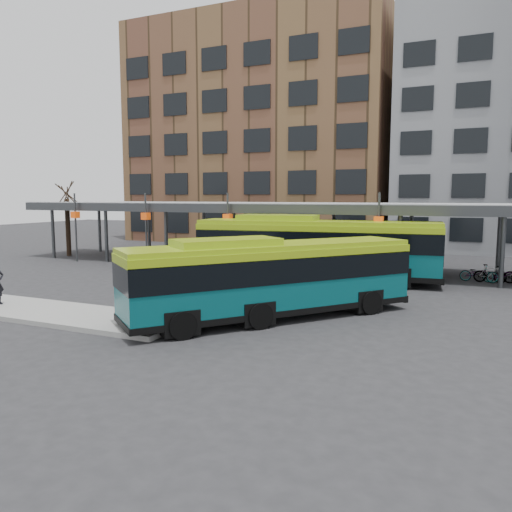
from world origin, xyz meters
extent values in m
plane|color=#28282B|center=(0.00, 0.00, 0.00)|extent=(120.00, 120.00, 0.00)
cube|color=gray|center=(-5.50, -3.00, 0.09)|extent=(14.00, 3.00, 0.18)
cube|color=#999B9E|center=(0.00, 13.00, 4.00)|extent=(40.00, 6.00, 0.35)
cube|color=#383A3D|center=(0.00, 10.00, 3.85)|extent=(40.00, 0.15, 0.55)
cylinder|color=#383A3D|center=(-18.00, 10.50, 1.90)|extent=(0.24, 0.24, 3.80)
cylinder|color=#383A3D|center=(-18.00, 15.50, 1.90)|extent=(0.24, 0.24, 3.80)
cylinder|color=#383A3D|center=(-13.00, 10.50, 1.90)|extent=(0.24, 0.24, 3.80)
cylinder|color=#383A3D|center=(-13.00, 15.50, 1.90)|extent=(0.24, 0.24, 3.80)
cylinder|color=#383A3D|center=(-8.00, 10.50, 1.90)|extent=(0.24, 0.24, 3.80)
cylinder|color=#383A3D|center=(-8.00, 15.50, 1.90)|extent=(0.24, 0.24, 3.80)
cylinder|color=#383A3D|center=(-3.00, 10.50, 1.90)|extent=(0.24, 0.24, 3.80)
cylinder|color=#383A3D|center=(-3.00, 15.50, 1.90)|extent=(0.24, 0.24, 3.80)
cylinder|color=#383A3D|center=(2.00, 10.50, 1.90)|extent=(0.24, 0.24, 3.80)
cylinder|color=#383A3D|center=(2.00, 15.50, 1.90)|extent=(0.24, 0.24, 3.80)
cylinder|color=#383A3D|center=(7.00, 10.50, 1.90)|extent=(0.24, 0.24, 3.80)
cylinder|color=#383A3D|center=(7.00, 15.50, 1.90)|extent=(0.24, 0.24, 3.80)
cylinder|color=#383A3D|center=(12.00, 10.50, 1.90)|extent=(0.24, 0.24, 3.80)
cylinder|color=#383A3D|center=(12.00, 15.50, 1.90)|extent=(0.24, 0.24, 3.80)
cylinder|color=#383A3D|center=(-15.00, 9.70, 2.40)|extent=(0.12, 0.12, 4.80)
cube|color=#DD480D|center=(-15.00, 9.70, 3.30)|extent=(0.45, 0.45, 0.45)
cylinder|color=#383A3D|center=(-9.00, 9.70, 2.40)|extent=(0.12, 0.12, 4.80)
cube|color=#DD480D|center=(-9.00, 9.70, 3.30)|extent=(0.45, 0.45, 0.45)
cylinder|color=#383A3D|center=(-3.00, 9.70, 2.40)|extent=(0.12, 0.12, 4.80)
cube|color=#DD480D|center=(-3.00, 9.70, 3.30)|extent=(0.45, 0.45, 0.45)
cylinder|color=#383A3D|center=(6.00, 9.70, 2.40)|extent=(0.12, 0.12, 4.80)
cube|color=#DD480D|center=(6.00, 9.70, 3.30)|extent=(0.45, 0.45, 0.45)
cylinder|color=black|center=(-18.00, 12.00, 2.20)|extent=(0.36, 0.36, 4.40)
cylinder|color=black|center=(-17.90, 12.00, 4.80)|extent=(0.08, 1.63, 1.59)
cylinder|color=black|center=(-18.00, 12.10, 4.80)|extent=(1.63, 0.13, 1.59)
cylinder|color=black|center=(-18.10, 11.99, 4.80)|extent=(0.15, 1.63, 1.59)
cylinder|color=black|center=(-18.00, 11.90, 4.80)|extent=(1.63, 0.10, 1.59)
cube|color=brown|center=(-10.00, 32.00, 11.00)|extent=(26.00, 14.00, 22.00)
cube|color=#074F55|center=(3.88, -0.03, 1.49)|extent=(8.88, 10.17, 2.33)
cube|color=black|center=(3.88, -0.03, 1.96)|extent=(8.95, 10.24, 0.89)
cube|color=#8EAF12|center=(3.88, -0.03, 2.75)|extent=(8.80, 10.11, 0.19)
cube|color=#8EAF12|center=(2.70, -1.48, 2.94)|extent=(3.66, 3.96, 0.33)
cube|color=black|center=(3.88, -0.03, 0.44)|extent=(8.96, 10.25, 0.22)
cylinder|color=black|center=(7.12, 2.15, 0.47)|extent=(0.81, 0.90, 0.93)
cylinder|color=black|center=(5.35, 3.58, 0.47)|extent=(0.81, 0.90, 0.93)
cylinder|color=black|center=(4.06, -1.62, 0.47)|extent=(0.81, 0.90, 0.93)
cylinder|color=black|center=(2.29, -0.18, 0.47)|extent=(0.81, 0.90, 0.93)
cylinder|color=black|center=(2.29, -3.79, 0.47)|extent=(0.81, 0.90, 0.93)
cylinder|color=black|center=(0.52, -2.36, 0.47)|extent=(0.81, 0.90, 0.93)
cube|color=#074F55|center=(2.83, 8.81, 1.72)|extent=(13.12, 4.08, 2.69)
cube|color=black|center=(2.83, 8.81, 2.26)|extent=(13.18, 4.15, 1.02)
cube|color=#8EAF12|center=(2.83, 8.81, 3.17)|extent=(13.11, 3.98, 0.22)
cube|color=#8EAF12|center=(0.70, 8.57, 3.39)|extent=(4.49, 2.39, 0.38)
cube|color=black|center=(2.83, 8.81, 0.51)|extent=(13.19, 4.15, 0.26)
cylinder|color=black|center=(7.25, 7.97, 0.54)|extent=(1.10, 0.44, 1.08)
cylinder|color=black|center=(6.97, 10.58, 0.54)|extent=(1.10, 0.44, 1.08)
cylinder|color=black|center=(1.69, 7.36, 0.54)|extent=(1.10, 0.44, 1.08)
cylinder|color=black|center=(1.41, 9.97, 0.54)|extent=(1.10, 0.44, 1.08)
cylinder|color=black|center=(-1.51, 7.01, 0.54)|extent=(1.10, 0.44, 1.08)
cylinder|color=black|center=(-1.80, 9.62, 0.54)|extent=(1.10, 0.44, 1.08)
imported|color=slate|center=(10.90, 12.06, 0.45)|extent=(1.72, 0.61, 0.90)
imported|color=slate|center=(11.54, 11.92, 0.49)|extent=(1.66, 0.56, 0.98)
imported|color=slate|center=(12.26, 11.89, 0.48)|extent=(1.81, 0.65, 0.95)
camera|label=1|loc=(10.81, -17.11, 4.59)|focal=35.00mm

